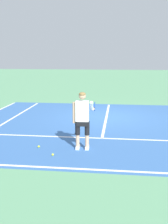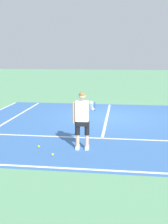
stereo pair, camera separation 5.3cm
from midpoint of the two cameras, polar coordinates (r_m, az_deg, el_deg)
The scene contains 9 objects.
ground_plane at distance 12.63m, azimuth 4.50°, elevation -1.00°, with size 80.00×80.00×0.00m, color #609E70.
court_inner_surface at distance 11.24m, azimuth 4.15°, elevation -2.58°, with size 10.98×9.43×0.00m, color #3866A8.
line_baseline at distance 6.96m, azimuth 2.15°, elevation -11.70°, with size 10.98×0.10×0.01m, color white.
line_service at distance 9.42m, azimuth 3.55°, elevation -5.37°, with size 8.23×0.10×0.01m, color white.
line_centre_service at distance 12.51m, azimuth 4.47°, elevation -1.09°, with size 0.10×6.40×0.01m, color white.
line_singles_left at distance 12.15m, azimuth -15.63°, elevation -1.89°, with size 0.10×9.03×0.01m, color white.
tennis_player at distance 8.12m, azimuth -0.47°, elevation -0.95°, with size 0.62×1.13×1.71m.
tennis_ball_near_feet at distance 7.89m, azimuth -6.60°, elevation -8.65°, with size 0.07×0.07×0.07m, color #CCE02D.
tennis_ball_by_baseline at distance 8.61m, azimuth -9.42°, elevation -6.98°, with size 0.07×0.07×0.07m, color #CCE02D.
Camera 1 is at (0.51, -12.31, 2.77)m, focal length 44.70 mm.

